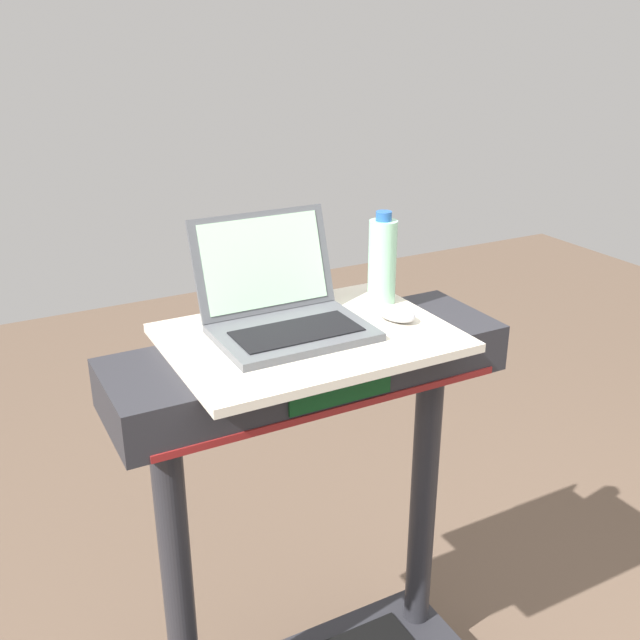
# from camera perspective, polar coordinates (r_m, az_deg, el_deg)

# --- Properties ---
(desk_board) EXTENTS (0.61, 0.45, 0.02)m
(desk_board) POSITION_cam_1_polar(r_m,az_deg,el_deg) (1.61, -0.84, -1.38)
(desk_board) COLOR beige
(desk_board) RESTS_ON treadmill_base
(laptop) EXTENTS (0.33, 0.30, 0.24)m
(laptop) POSITION_cam_1_polar(r_m,az_deg,el_deg) (1.62, -2.87, 0.88)
(laptop) COLOR #515459
(laptop) RESTS_ON desk_board
(computer_mouse) EXTENTS (0.09, 0.11, 0.03)m
(computer_mouse) POSITION_cam_1_polar(r_m,az_deg,el_deg) (1.68, 5.91, 0.51)
(computer_mouse) COLOR #B2B2B7
(computer_mouse) RESTS_ON desk_board
(water_bottle) EXTENTS (0.07, 0.07, 0.22)m
(water_bottle) POSITION_cam_1_polar(r_m,az_deg,el_deg) (1.76, 4.85, 4.61)
(water_bottle) COLOR #9EDBB2
(water_bottle) RESTS_ON desk_board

